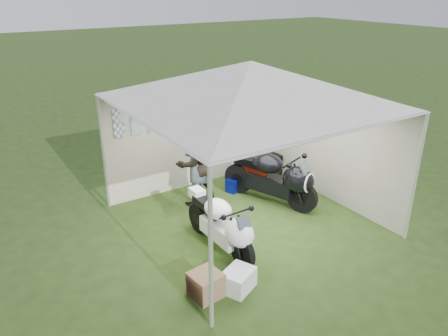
{
  "coord_description": "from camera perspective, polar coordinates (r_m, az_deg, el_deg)",
  "views": [
    {
      "loc": [
        -4.28,
        -5.86,
        4.16
      ],
      "look_at": [
        -0.3,
        0.35,
        1.04
      ],
      "focal_mm": 35.0,
      "sensor_mm": 36.0,
      "label": 1
    }
  ],
  "objects": [
    {
      "name": "paddock_stand",
      "position": [
        9.48,
        1.42,
        -2.13
      ],
      "size": [
        0.45,
        0.36,
        0.29
      ],
      "primitive_type": "cube",
      "rotation": [
        0.0,
        0.0,
        0.35
      ],
      "color": "#0E1BB7",
      "rests_on": "ground"
    },
    {
      "name": "motorcycle_white",
      "position": [
        7.24,
        -0.14,
        -7.34
      ],
      "size": [
        0.44,
        1.86,
        0.91
      ],
      "rotation": [
        0.0,
        0.0,
        0.02
      ],
      "color": "black",
      "rests_on": "ground"
    },
    {
      "name": "ground",
      "position": [
        8.36,
        3.04,
        -6.92
      ],
      "size": [
        80.0,
        80.0,
        0.0
      ],
      "primitive_type": "plane",
      "color": "#253A15",
      "rests_on": "ground"
    },
    {
      "name": "person_dark_jacket",
      "position": [
        8.67,
        -3.78,
        0.63
      ],
      "size": [
        0.91,
        0.75,
        1.75
      ],
      "primitive_type": "imported",
      "rotation": [
        0.0,
        0.0,
        3.24
      ],
      "color": "black",
      "rests_on": "ground"
    },
    {
      "name": "equipment_box",
      "position": [
        10.26,
        5.91,
        0.38
      ],
      "size": [
        0.53,
        0.44,
        0.49
      ],
      "primitive_type": "cube",
      "rotation": [
        0.0,
        0.0,
        0.11
      ],
      "color": "black",
      "rests_on": "ground"
    },
    {
      "name": "canopy_tent",
      "position": [
        7.45,
        3.31,
        10.62
      ],
      "size": [
        5.66,
        5.66,
        3.0
      ],
      "color": "silver",
      "rests_on": "ground"
    },
    {
      "name": "crate_1",
      "position": [
        6.47,
        -2.4,
        -14.98
      ],
      "size": [
        0.47,
        0.47,
        0.37
      ],
      "primitive_type": "cube",
      "rotation": [
        0.0,
        0.0,
        0.12
      ],
      "color": "#806245",
      "rests_on": "ground"
    },
    {
      "name": "motorcycle_black",
      "position": [
        8.81,
        6.62,
        -1.12
      ],
      "size": [
        1.01,
        2.07,
        1.06
      ],
      "rotation": [
        0.0,
        0.0,
        0.35
      ],
      "color": "black",
      "rests_on": "ground"
    },
    {
      "name": "crate_0",
      "position": [
        6.6,
        1.89,
        -14.4
      ],
      "size": [
        0.59,
        0.54,
        0.32
      ],
      "primitive_type": "cube",
      "rotation": [
        0.0,
        0.0,
        0.43
      ],
      "color": "silver",
      "rests_on": "ground"
    },
    {
      "name": "person_blue_jacket",
      "position": [
        8.6,
        -3.58,
        1.1
      ],
      "size": [
        0.81,
        0.84,
        1.93
      ],
      "primitive_type": "imported",
      "rotation": [
        0.0,
        0.0,
        -2.28
      ],
      "color": "slate",
      "rests_on": "ground"
    }
  ]
}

